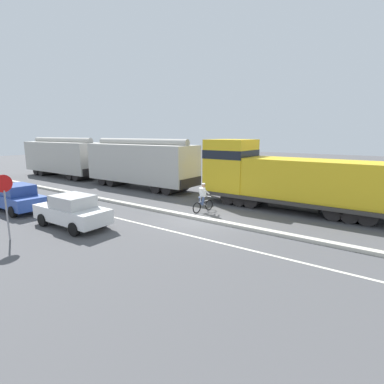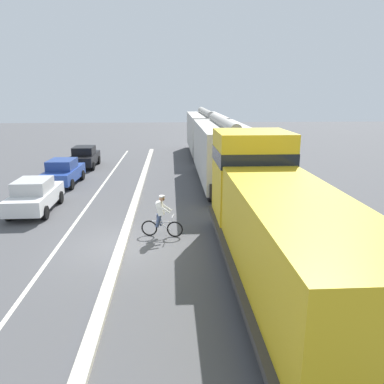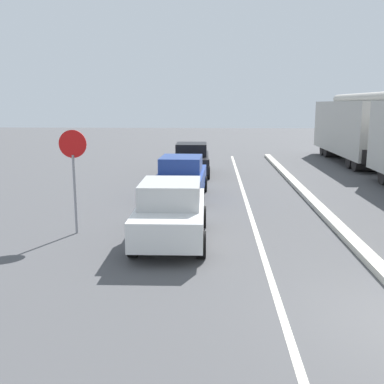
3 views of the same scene
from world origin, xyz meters
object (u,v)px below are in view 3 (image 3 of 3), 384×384
Objects in this scene: stop_sign at (73,162)px; parked_car_white at (171,211)px; parked_car_black at (192,159)px; parked_car_blue at (182,177)px; hopper_car_middle at (357,128)px.

parked_car_white is at bearing -12.41° from stop_sign.
parked_car_black is 10.99m from stop_sign.
parked_car_black is at bearing 90.22° from parked_car_white.
parked_car_white is 1.47× the size of stop_sign.
parked_car_black is at bearing 89.14° from parked_car_blue.
hopper_car_middle is 20.35m from stop_sign.
parked_car_white and parked_car_black have the same top height.
stop_sign is at bearing -117.96° from parked_car_blue.
parked_car_black is 1.47× the size of stop_sign.
hopper_car_middle is at bearing 52.04° from stop_sign.
hopper_car_middle is 11.32m from parked_car_black.
parked_car_white is at bearing -88.65° from parked_car_blue.
parked_car_blue is 5.66m from stop_sign.
parked_car_white is 1.00× the size of parked_car_blue.
stop_sign is (-2.72, 0.60, 1.21)m from parked_car_white.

